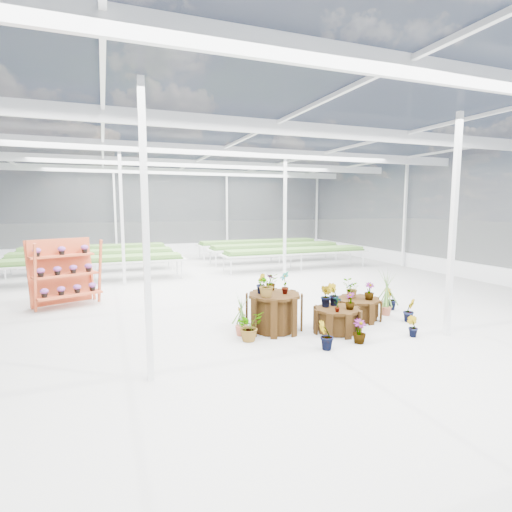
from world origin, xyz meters
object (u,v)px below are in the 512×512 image
object	(u,v)px
plinth_low	(357,309)
shelf_rack	(65,273)
plinth_mid	(337,320)
plinth_tall	(274,312)

from	to	relation	value
plinth_low	shelf_rack	xyz separation A→B (m)	(-6.57, 3.83, 0.65)
plinth_mid	shelf_rack	size ratio (longest dim) A/B	0.55
plinth_mid	shelf_rack	bearing A→B (deg)	140.88
plinth_tall	shelf_rack	xyz separation A→B (m)	(-4.37, 3.93, 0.49)
plinth_mid	shelf_rack	distance (m)	7.21
plinth_tall	plinth_mid	size ratio (longest dim) A/B	1.19
plinth_tall	shelf_rack	distance (m)	5.90
plinth_low	plinth_tall	bearing A→B (deg)	-177.40
plinth_mid	shelf_rack	world-z (taller)	shelf_rack
plinth_low	shelf_rack	distance (m)	7.64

